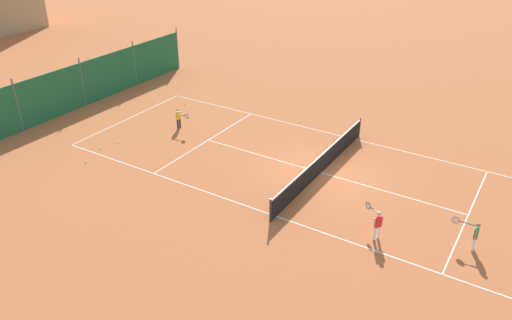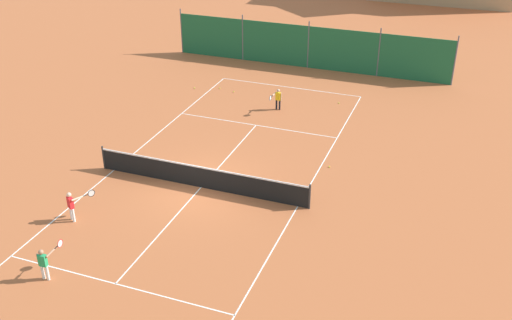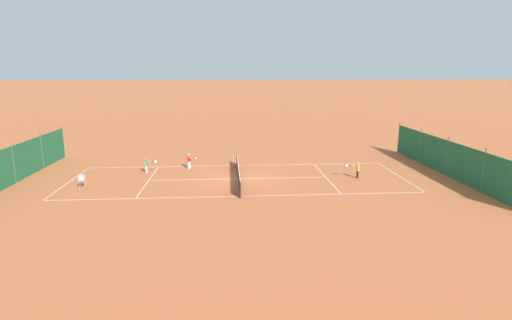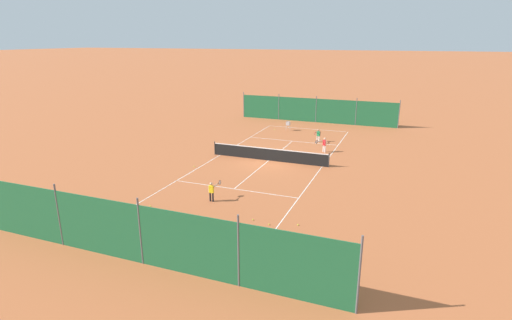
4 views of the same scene
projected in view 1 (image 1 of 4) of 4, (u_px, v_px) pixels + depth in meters
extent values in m
plane|color=#B25B33|center=(321.00, 173.00, 22.66)|extent=(600.00, 600.00, 0.00)
cube|color=white|center=(130.00, 118.00, 28.22)|extent=(8.25, 0.05, 0.01)
cube|color=white|center=(276.00, 216.00, 19.60)|extent=(0.05, 23.85, 0.01)
cube|color=white|center=(355.00, 139.00, 25.73)|extent=(0.05, 23.85, 0.01)
cube|color=white|center=(208.00, 140.00, 25.65)|extent=(8.20, 0.05, 0.01)
cube|color=white|center=(468.00, 215.00, 19.67)|extent=(8.20, 0.05, 0.01)
cube|color=white|center=(321.00, 173.00, 22.66)|extent=(0.05, 12.80, 0.01)
cylinder|color=#2D2D2D|center=(270.00, 210.00, 19.01)|extent=(0.08, 0.08, 1.06)
cylinder|color=#2D2D2D|center=(360.00, 127.00, 25.82)|extent=(0.08, 0.08, 1.06)
cube|color=black|center=(322.00, 164.00, 22.45)|extent=(9.10, 0.02, 0.91)
cube|color=white|center=(322.00, 155.00, 22.23)|extent=(9.10, 0.04, 0.06)
cube|color=#1E6038|center=(83.00, 85.00, 29.30)|extent=(17.20, 0.04, 2.60)
cylinder|color=#59595E|center=(17.00, 105.00, 26.01)|extent=(0.08, 0.08, 2.90)
cylinder|color=#59595E|center=(83.00, 82.00, 29.23)|extent=(0.08, 0.08, 2.90)
cylinder|color=#59595E|center=(135.00, 63.00, 32.44)|extent=(0.08, 0.08, 2.90)
cylinder|color=#59595E|center=(177.00, 48.00, 35.66)|extent=(0.08, 0.08, 2.90)
cylinder|color=white|center=(473.00, 245.00, 17.56)|extent=(0.10, 0.10, 0.54)
cylinder|color=white|center=(474.00, 242.00, 17.69)|extent=(0.10, 0.10, 0.54)
cube|color=#239E5B|center=(476.00, 233.00, 17.40)|extent=(0.27, 0.16, 0.42)
sphere|color=#A37556|center=(478.00, 225.00, 17.25)|extent=(0.17, 0.17, 0.17)
cylinder|color=#A37556|center=(476.00, 235.00, 17.27)|extent=(0.06, 0.06, 0.42)
cylinder|color=#A37556|center=(472.00, 224.00, 17.54)|extent=(0.08, 0.42, 0.06)
cylinder|color=black|center=(463.00, 222.00, 17.67)|extent=(0.04, 0.19, 0.03)
torus|color=red|center=(456.00, 220.00, 17.77)|extent=(0.04, 0.28, 0.28)
cylinder|color=silver|center=(456.00, 220.00, 17.77)|extent=(0.02, 0.25, 0.25)
cylinder|color=white|center=(375.00, 233.00, 18.14)|extent=(0.10, 0.10, 0.56)
cylinder|color=white|center=(379.00, 232.00, 18.22)|extent=(0.10, 0.10, 0.56)
cube|color=red|center=(378.00, 221.00, 17.94)|extent=(0.31, 0.27, 0.44)
sphere|color=beige|center=(379.00, 214.00, 17.79)|extent=(0.17, 0.17, 0.17)
cylinder|color=beige|center=(374.00, 223.00, 17.87)|extent=(0.06, 0.06, 0.44)
cylinder|color=beige|center=(378.00, 213.00, 18.10)|extent=(0.27, 0.41, 0.06)
cylinder|color=black|center=(373.00, 209.00, 18.35)|extent=(0.12, 0.19, 0.03)
torus|color=black|center=(368.00, 206.00, 18.53)|extent=(0.16, 0.26, 0.28)
cylinder|color=silver|center=(368.00, 206.00, 18.53)|extent=(0.12, 0.22, 0.25)
cylinder|color=black|center=(180.00, 123.00, 26.93)|extent=(0.09, 0.09, 0.53)
cylinder|color=black|center=(178.00, 124.00, 26.80)|extent=(0.09, 0.09, 0.53)
cube|color=yellow|center=(178.00, 115.00, 26.64)|extent=(0.26, 0.15, 0.41)
sphere|color=tan|center=(178.00, 110.00, 26.49)|extent=(0.16, 0.16, 0.16)
cylinder|color=tan|center=(180.00, 114.00, 26.76)|extent=(0.06, 0.06, 0.41)
cylinder|color=tan|center=(179.00, 114.00, 26.34)|extent=(0.07, 0.41, 0.06)
cylinder|color=black|center=(183.00, 116.00, 26.20)|extent=(0.03, 0.19, 0.03)
torus|color=black|center=(187.00, 116.00, 26.09)|extent=(0.03, 0.28, 0.28)
cylinder|color=silver|center=(187.00, 116.00, 26.09)|extent=(0.01, 0.25, 0.25)
sphere|color=#CCE033|center=(118.00, 143.00, 25.33)|extent=(0.07, 0.07, 0.07)
sphere|color=#CCE033|center=(185.00, 104.00, 29.96)|extent=(0.07, 0.07, 0.07)
sphere|color=#CCE033|center=(101.00, 149.00, 24.73)|extent=(0.07, 0.07, 0.07)
sphere|color=#CCE033|center=(86.00, 162.00, 23.49)|extent=(0.07, 0.07, 0.07)
sphere|color=#CCE033|center=(299.00, 122.00, 27.60)|extent=(0.07, 0.07, 0.07)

